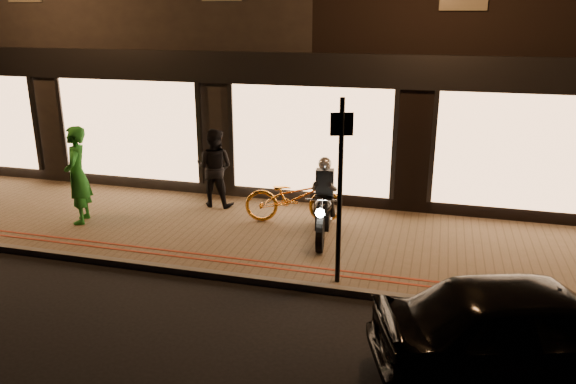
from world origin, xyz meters
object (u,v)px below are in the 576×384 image
object	(u,v)px
sign_post	(340,183)
person_green	(77,175)
motorcycle	(324,208)
bicycle_gold	(293,197)
parked_car	(537,331)

from	to	relation	value
sign_post	person_green	size ratio (longest dim) A/B	1.48
motorcycle	bicycle_gold	distance (m)	1.05
sign_post	person_green	world-z (taller)	sign_post
sign_post	parked_car	size ratio (longest dim) A/B	0.76
motorcycle	parked_car	bearing A→B (deg)	-53.57
motorcycle	parked_car	world-z (taller)	motorcycle
bicycle_gold	parked_car	bearing A→B (deg)	-148.58
parked_car	sign_post	bearing A→B (deg)	39.19
bicycle_gold	person_green	bearing A→B (deg)	92.51
motorcycle	sign_post	size ratio (longest dim) A/B	0.65
motorcycle	bicycle_gold	xyz separation A→B (m)	(-0.79, 0.70, -0.08)
motorcycle	sign_post	distance (m)	2.17
person_green	parked_car	world-z (taller)	person_green
sign_post	bicycle_gold	size ratio (longest dim) A/B	1.49
bicycle_gold	person_green	xyz separation A→B (m)	(-4.28, -1.19, 0.48)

